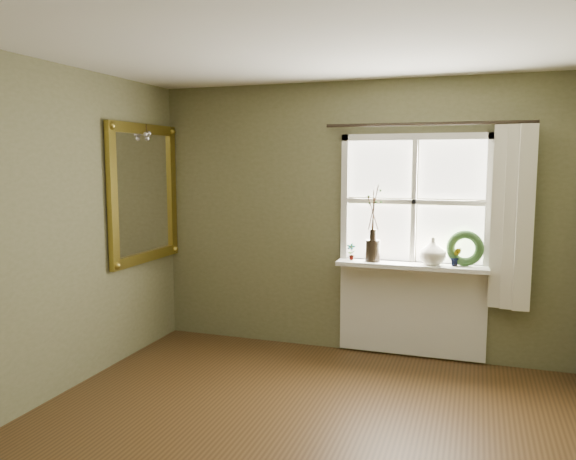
# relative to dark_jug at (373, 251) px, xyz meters

# --- Properties ---
(ceiling) EXTENTS (4.50, 4.50, 0.00)m
(ceiling) POSITION_rel_dark_jug_xyz_m (-0.19, -2.12, 1.58)
(ceiling) COLOR silver
(ceiling) RESTS_ON ground
(wall_back) EXTENTS (4.00, 0.10, 2.60)m
(wall_back) POSITION_rel_dark_jug_xyz_m (-0.19, 0.18, 0.28)
(wall_back) COLOR #636241
(wall_back) RESTS_ON ground
(wall_left) EXTENTS (0.10, 4.50, 2.60)m
(wall_left) POSITION_rel_dark_jug_xyz_m (-2.24, -2.12, 0.28)
(wall_left) COLOR #636241
(wall_left) RESTS_ON ground
(window_frame) EXTENTS (1.36, 0.06, 1.24)m
(window_frame) POSITION_rel_dark_jug_xyz_m (0.36, 0.11, 0.46)
(window_frame) COLOR silver
(window_frame) RESTS_ON wall_back
(window_sill) EXTENTS (1.36, 0.26, 0.04)m
(window_sill) POSITION_rel_dark_jug_xyz_m (0.36, 0.00, -0.12)
(window_sill) COLOR silver
(window_sill) RESTS_ON wall_back
(window_apron) EXTENTS (1.36, 0.04, 0.88)m
(window_apron) POSITION_rel_dark_jug_xyz_m (0.36, 0.11, -0.56)
(window_apron) COLOR silver
(window_apron) RESTS_ON ground
(dark_jug) EXTENTS (0.17, 0.17, 0.20)m
(dark_jug) POSITION_rel_dark_jug_xyz_m (0.00, 0.00, 0.00)
(dark_jug) COLOR black
(dark_jug) RESTS_ON window_sill
(cream_vase) EXTENTS (0.24, 0.24, 0.25)m
(cream_vase) POSITION_rel_dark_jug_xyz_m (0.54, 0.00, 0.02)
(cream_vase) COLOR silver
(cream_vase) RESTS_ON window_sill
(wreath) EXTENTS (0.33, 0.15, 0.33)m
(wreath) POSITION_rel_dark_jug_xyz_m (0.82, 0.04, 0.02)
(wreath) COLOR #27441E
(wreath) RESTS_ON window_sill
(potted_plant_left) EXTENTS (0.09, 0.06, 0.16)m
(potted_plant_left) POSITION_rel_dark_jug_xyz_m (-0.20, 0.00, -0.02)
(potted_plant_left) COLOR #27441E
(potted_plant_left) RESTS_ON window_sill
(potted_plant_right) EXTENTS (0.10, 0.08, 0.17)m
(potted_plant_right) POSITION_rel_dark_jug_xyz_m (0.75, 0.00, -0.02)
(potted_plant_right) COLOR #27441E
(potted_plant_right) RESTS_ON window_sill
(curtain) EXTENTS (0.36, 0.12, 1.59)m
(curtain) POSITION_rel_dark_jug_xyz_m (1.20, 0.01, 0.34)
(curtain) COLOR beige
(curtain) RESTS_ON wall_back
(curtain_rod) EXTENTS (1.84, 0.03, 0.03)m
(curtain_rod) POSITION_rel_dark_jug_xyz_m (0.46, 0.05, 1.16)
(curtain_rod) COLOR black
(curtain_rod) RESTS_ON wall_back
(gilt_mirror) EXTENTS (0.10, 1.12, 1.33)m
(gilt_mirror) POSITION_rel_dark_jug_xyz_m (-2.16, -0.44, 0.52)
(gilt_mirror) COLOR white
(gilt_mirror) RESTS_ON wall_left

